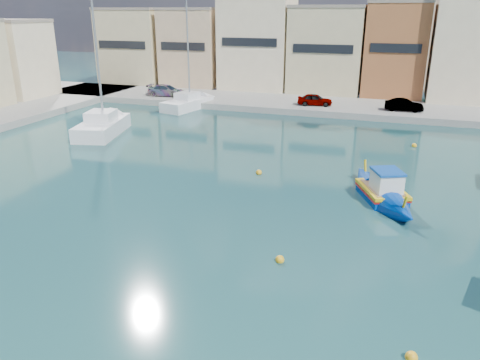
% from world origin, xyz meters
% --- Properties ---
extents(ground, '(160.00, 160.00, 0.00)m').
position_xyz_m(ground, '(0.00, 0.00, 0.00)').
color(ground, '#122D37').
rests_on(ground, ground).
extents(north_quay, '(80.00, 8.00, 0.60)m').
position_xyz_m(north_quay, '(0.00, 32.00, 0.30)').
color(north_quay, gray).
rests_on(north_quay, ground).
extents(north_townhouses, '(83.20, 7.87, 10.19)m').
position_xyz_m(north_townhouses, '(6.68, 39.36, 5.00)').
color(north_townhouses, '#C8B88A').
rests_on(north_townhouses, ground).
extents(parked_cars, '(28.21, 2.02, 1.20)m').
position_xyz_m(parked_cars, '(-10.60, 30.50, 1.18)').
color(parked_cars, '#4C1919').
rests_on(parked_cars, north_quay).
extents(luzzu_blue_cabin, '(4.79, 7.64, 2.68)m').
position_xyz_m(luzzu_blue_cabin, '(2.19, 9.24, 0.33)').
color(luzzu_blue_cabin, '#0036A2').
rests_on(luzzu_blue_cabin, ground).
extents(yacht_north, '(4.17, 8.69, 11.18)m').
position_xyz_m(yacht_north, '(-17.22, 29.35, 0.44)').
color(yacht_north, white).
rests_on(yacht_north, ground).
extents(yacht_midnorth, '(4.76, 9.32, 12.68)m').
position_xyz_m(yacht_midnorth, '(-20.19, 17.97, 0.50)').
color(yacht_midnorth, white).
rests_on(yacht_midnorth, ground).
extents(mooring_buoys, '(20.54, 23.78, 0.36)m').
position_xyz_m(mooring_buoys, '(3.81, 5.53, 0.08)').
color(mooring_buoys, yellow).
rests_on(mooring_buoys, ground).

